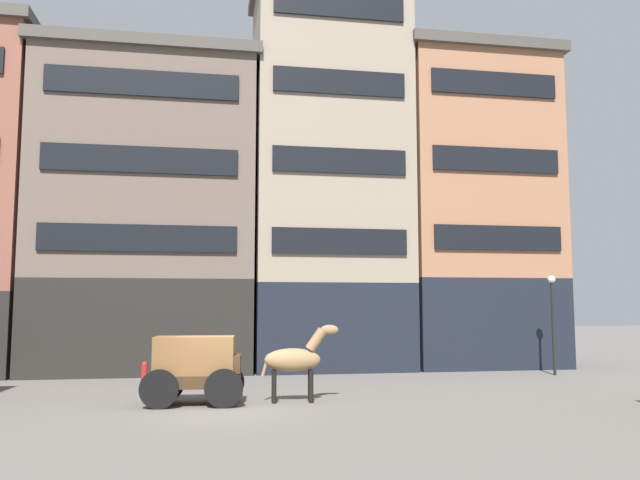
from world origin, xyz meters
name	(u,v)px	position (x,y,z in m)	size (l,w,h in m)	color
ground_plane	(219,409)	(0.00, 0.00, 0.00)	(120.00, 120.00, 0.00)	#605B56
building_center_left	(147,210)	(-3.17, 10.56, 7.14)	(9.84, 5.67, 14.18)	black
building_center_right	(329,170)	(5.15, 10.56, 9.24)	(7.50, 5.67, 18.38)	black
building_far_right	(473,207)	(12.38, 10.56, 7.69)	(7.66, 5.67, 15.28)	black
cargo_wagon	(196,365)	(-0.66, 0.77, 1.15)	(3.01, 1.72, 1.98)	#3D2819
draft_horse	(296,359)	(2.29, 0.77, 1.27)	(2.35, 0.73, 2.30)	#937047
pedestrian_officer	(226,359)	(0.29, 4.58, 0.98)	(0.46, 0.46, 1.79)	black
streetlamp_curbside	(553,310)	(13.82, 6.09, 2.67)	(0.32, 0.32, 4.12)	black
fire_hydrant_curbside	(144,373)	(-2.62, 5.84, 0.43)	(0.24, 0.24, 0.83)	maroon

